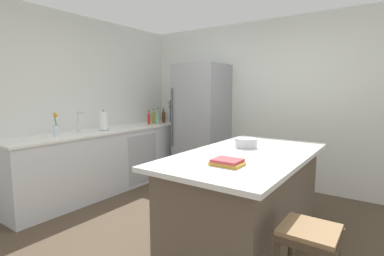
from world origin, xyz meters
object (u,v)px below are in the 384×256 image
(hot_sauce_bottle, at_px, (149,119))
(cookbook_stack, at_px, (227,162))
(syrup_bottle, at_px, (164,117))
(vinegar_bottle, at_px, (158,117))
(paper_towel_roll, at_px, (104,121))
(wine_bottle, at_px, (171,113))
(kitchen_island, at_px, (246,199))
(refrigerator, at_px, (202,122))
(mixing_bowl, at_px, (246,143))
(soda_bottle, at_px, (168,114))
(gin_bottle, at_px, (158,117))
(bar_stool, at_px, (309,245))
(olive_oil_bottle, at_px, (153,118))
(sink_faucet, at_px, (79,121))
(flower_vase, at_px, (56,129))

(hot_sauce_bottle, xyz_separation_m, cookbook_stack, (2.45, -1.70, -0.08))
(syrup_bottle, distance_m, vinegar_bottle, 0.11)
(syrup_bottle, bearing_deg, hot_sauce_bottle, -92.67)
(paper_towel_roll, distance_m, wine_bottle, 1.54)
(kitchen_island, xyz_separation_m, vinegar_bottle, (-2.44, 1.47, 0.56))
(refrigerator, bearing_deg, mixing_bowl, -43.42)
(soda_bottle, bearing_deg, hot_sauce_bottle, -96.47)
(kitchen_island, distance_m, refrigerator, 2.29)
(syrup_bottle, height_order, gin_bottle, gin_bottle)
(kitchen_island, relative_size, mixing_bowl, 8.54)
(soda_bottle, bearing_deg, bar_stool, -37.12)
(kitchen_island, height_order, paper_towel_roll, paper_towel_roll)
(refrigerator, relative_size, paper_towel_roll, 6.20)
(vinegar_bottle, distance_m, cookbook_stack, 3.18)
(wine_bottle, distance_m, cookbook_stack, 3.31)
(kitchen_island, relative_size, refrigerator, 1.01)
(bar_stool, relative_size, mixing_bowl, 2.83)
(bar_stool, distance_m, cookbook_stack, 0.79)
(gin_bottle, bearing_deg, kitchen_island, -30.16)
(kitchen_island, relative_size, bar_stool, 3.01)
(paper_towel_roll, height_order, gin_bottle, paper_towel_roll)
(syrup_bottle, xyz_separation_m, cookbook_stack, (2.43, -2.07, -0.09))
(refrigerator, xyz_separation_m, olive_oil_bottle, (-0.82, -0.31, 0.06))
(wine_bottle, bearing_deg, kitchen_island, -36.55)
(mixing_bowl, bearing_deg, bar_stool, -46.83)
(sink_faucet, distance_m, wine_bottle, 1.89)
(flower_vase, relative_size, cookbook_stack, 1.25)
(olive_oil_bottle, height_order, hot_sauce_bottle, olive_oil_bottle)
(bar_stool, distance_m, hot_sauce_bottle, 3.65)
(refrigerator, xyz_separation_m, paper_towel_roll, (-0.81, -1.39, 0.09))
(paper_towel_roll, xyz_separation_m, hot_sauce_bottle, (-0.03, 0.98, -0.04))
(syrup_bottle, height_order, hot_sauce_bottle, syrup_bottle)
(vinegar_bottle, relative_size, hot_sauce_bottle, 1.04)
(soda_bottle, relative_size, olive_oil_bottle, 1.38)
(refrigerator, relative_size, hot_sauce_bottle, 7.94)
(wine_bottle, xyz_separation_m, syrup_bottle, (-0.01, -0.19, -0.05))
(gin_bottle, height_order, mixing_bowl, gin_bottle)
(sink_faucet, height_order, syrup_bottle, sink_faucet)
(kitchen_island, xyz_separation_m, syrup_bottle, (-2.38, 1.56, 0.56))
(syrup_bottle, relative_size, hot_sauce_bottle, 1.06)
(bar_stool, distance_m, flower_vase, 3.17)
(sink_faucet, xyz_separation_m, gin_bottle, (0.12, 1.49, -0.05))
(refrigerator, bearing_deg, olive_oil_bottle, -159.04)
(olive_oil_bottle, height_order, cookbook_stack, olive_oil_bottle)
(soda_bottle, distance_m, cookbook_stack, 3.23)
(bar_stool, height_order, flower_vase, flower_vase)
(paper_towel_roll, xyz_separation_m, gin_bottle, (0.02, 1.15, -0.02))
(sink_faucet, bearing_deg, flower_vase, -81.30)
(mixing_bowl, bearing_deg, olive_oil_bottle, 155.22)
(mixing_bowl, bearing_deg, syrup_bottle, 149.65)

